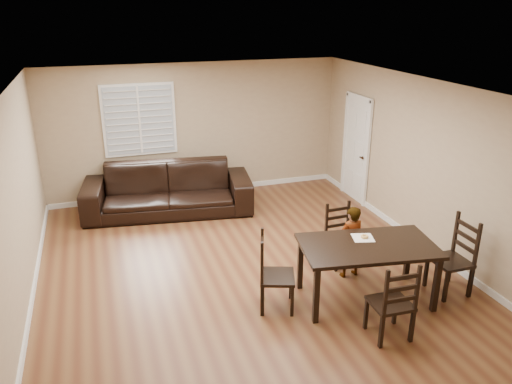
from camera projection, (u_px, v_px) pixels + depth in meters
ground at (247, 271)px, 7.48m from camera, size 7.00×7.00×0.00m
room at (245, 152)px, 7.01m from camera, size 6.04×7.04×2.72m
dining_table at (368, 250)px, 6.53m from camera, size 1.88×1.25×0.82m
chair_near at (339, 235)px, 7.64m from camera, size 0.45×0.42×0.96m
chair_far at (396, 307)px, 5.77m from camera, size 0.48×0.45×1.03m
chair_left at (268, 275)px, 6.44m from camera, size 0.57×0.59×1.05m
chair_right at (459, 258)px, 6.83m from camera, size 0.46×0.49×1.10m
child at (351, 242)px, 7.18m from camera, size 0.42×0.30×1.09m
napkin at (363, 238)px, 6.68m from camera, size 0.34×0.34×0.00m
donut at (365, 236)px, 6.67m from camera, size 0.11×0.11×0.04m
sofa at (168, 189)px, 9.47m from camera, size 3.26×1.65×0.91m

